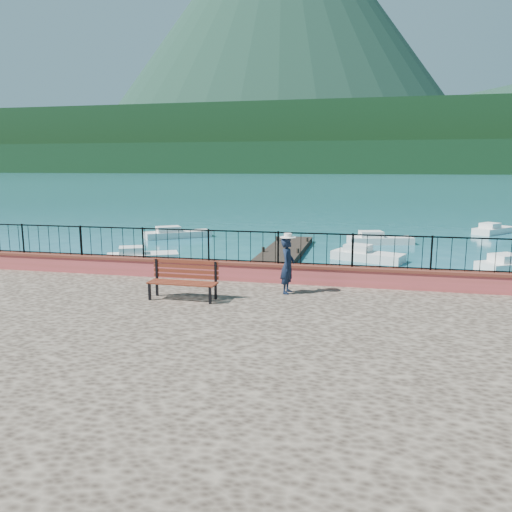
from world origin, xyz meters
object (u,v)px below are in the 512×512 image
at_px(boat_1, 368,253).
at_px(boat_3, 178,232).
at_px(park_bench, 183,288).
at_px(boat_0, 143,254).
at_px(boat_5, 494,228).
at_px(person, 288,266).
at_px(boat_4, 380,237).

relative_size(boat_1, boat_3, 0.82).
relative_size(park_bench, boat_1, 0.53).
bearing_deg(boat_3, park_bench, -103.77).
bearing_deg(park_bench, boat_0, 121.29).
height_order(boat_0, boat_5, same).
height_order(person, boat_1, person).
xyz_separation_m(boat_1, boat_4, (0.73, 5.80, 0.00)).
bearing_deg(boat_0, boat_5, 11.93).
relative_size(boat_0, boat_4, 0.89).
height_order(person, boat_4, person).
bearing_deg(boat_4, boat_3, 166.90).
height_order(park_bench, boat_1, park_bench).
bearing_deg(boat_1, boat_0, -145.30).
relative_size(boat_1, boat_5, 1.00).
bearing_deg(boat_4, boat_0, -157.73).
height_order(person, boat_3, person).
relative_size(boat_4, boat_5, 1.10).
distance_m(boat_1, boat_4, 5.84).
bearing_deg(boat_0, person, -72.14).
distance_m(park_bench, boat_1, 14.01).
bearing_deg(person, boat_5, -19.21).
bearing_deg(park_bench, boat_3, 112.68).
distance_m(boat_1, boat_5, 15.06).
distance_m(boat_0, boat_5, 24.67).
xyz_separation_m(park_bench, person, (2.59, 1.28, 0.47)).
height_order(park_bench, boat_4, park_bench).
bearing_deg(boat_0, boat_4, 10.53).
distance_m(park_bench, boat_3, 20.16).
bearing_deg(person, park_bench, 121.13).
xyz_separation_m(boat_0, boat_5, (19.50, 15.11, 0.00)).
height_order(boat_1, boat_4, same).
relative_size(person, boat_0, 0.46).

